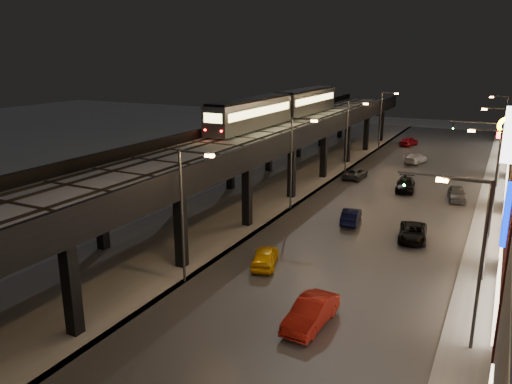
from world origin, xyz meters
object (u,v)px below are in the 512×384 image
at_px(car_onc_dark, 413,233).
at_px(car_onc_red, 457,194).
at_px(car_onc_silver, 311,314).
at_px(subway_train, 282,106).
at_px(car_near_white, 351,216).
at_px(car_mid_dark, 416,158).
at_px(car_far_white, 409,142).
at_px(car_onc_white, 405,185).
at_px(car_mid_silver, 355,174).
at_px(car_taxi, 265,257).

distance_m(car_onc_dark, car_onc_red, 14.05).
distance_m(car_onc_silver, car_onc_red, 30.43).
relative_size(subway_train, car_near_white, 8.33).
height_order(subway_train, car_mid_dark, subway_train).
bearing_deg(car_mid_dark, subway_train, 51.59).
bearing_deg(car_onc_silver, subway_train, 120.23).
bearing_deg(car_far_white, car_near_white, 107.32).
bearing_deg(car_onc_white, subway_train, 160.88).
distance_m(subway_train, car_near_white, 23.35).
xyz_separation_m(car_onc_silver, car_onc_red, (4.68, 30.07, -0.06)).
xyz_separation_m(car_mid_silver, car_far_white, (1.62, 25.80, 0.11)).
bearing_deg(car_mid_silver, car_onc_silver, 104.12).
distance_m(car_near_white, car_onc_dark, 6.01).
xyz_separation_m(car_far_white, car_onc_dark, (8.40, -44.17, -0.10)).
height_order(car_onc_white, car_onc_red, car_onc_red).
distance_m(car_taxi, car_mid_dark, 40.95).
height_order(car_taxi, car_onc_dark, car_taxi).
relative_size(subway_train, car_onc_silver, 7.20).
relative_size(car_near_white, car_onc_red, 0.97).
relative_size(car_taxi, car_onc_silver, 0.87).
height_order(car_far_white, car_onc_silver, car_onc_silver).
bearing_deg(car_mid_silver, car_onc_dark, 120.73).
height_order(car_mid_silver, car_onc_red, car_onc_red).
relative_size(car_taxi, car_near_white, 1.01).
bearing_deg(subway_train, car_taxi, -68.19).
bearing_deg(car_near_white, car_far_white, -94.50).
xyz_separation_m(car_onc_dark, car_onc_red, (2.01, 13.90, 0.06)).
xyz_separation_m(car_mid_silver, car_mid_dark, (5.05, 12.43, 0.06)).
xyz_separation_m(car_taxi, car_onc_red, (10.50, 23.90, 0.01)).
distance_m(car_far_white, car_onc_silver, 60.61).
height_order(car_mid_silver, car_mid_dark, car_mid_dark).
distance_m(car_mid_dark, car_onc_silver, 47.02).
bearing_deg(car_far_white, subway_train, 79.16).
relative_size(car_taxi, car_onc_dark, 0.88).
bearing_deg(car_near_white, car_onc_white, -107.66).
xyz_separation_m(car_mid_dark, car_onc_silver, (2.30, -46.97, 0.08)).
bearing_deg(car_mid_silver, subway_train, 0.05).
relative_size(car_mid_silver, car_onc_red, 1.09).
height_order(car_near_white, car_onc_silver, car_onc_silver).
bearing_deg(car_onc_silver, car_taxi, 137.15).
height_order(subway_train, car_taxi, subway_train).
bearing_deg(car_onc_white, car_onc_red, -20.82).
bearing_deg(car_onc_silver, car_onc_dark, 84.43).
xyz_separation_m(subway_train, car_mid_silver, (9.97, -0.36, -7.63)).
height_order(car_far_white, car_onc_red, car_far_white).
height_order(car_mid_silver, car_onc_silver, car_onc_silver).
xyz_separation_m(subway_train, car_onc_silver, (17.32, -34.90, -7.50)).
xyz_separation_m(car_mid_dark, car_onc_red, (6.99, -16.90, 0.02)).
distance_m(car_mid_silver, car_onc_red, 12.84).
height_order(car_onc_dark, car_onc_red, car_onc_red).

